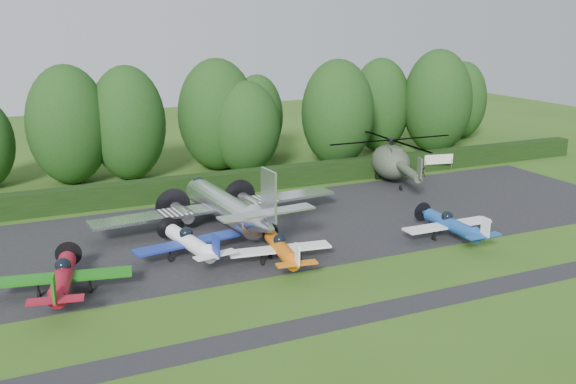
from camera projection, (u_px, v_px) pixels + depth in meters
name	position (u px, v px, depth m)	size (l,w,h in m)	color
ground	(292.00, 280.00, 40.12)	(160.00, 160.00, 0.00)	#2D5016
apron	(237.00, 233.00, 48.91)	(70.00, 18.00, 0.01)	black
taxiway_verge	(337.00, 320.00, 34.85)	(70.00, 2.00, 0.00)	black
hedgerow	(196.00, 197.00, 58.57)	(90.00, 1.60, 2.00)	black
transport_plane	(225.00, 206.00, 49.37)	(20.17, 15.47, 6.46)	silver
light_plane_red	(62.00, 277.00, 37.40)	(7.85, 8.26, 3.02)	maroon
light_plane_white	(190.00, 242.00, 43.31)	(7.53, 7.92, 2.89)	white
light_plane_orange	(282.00, 249.00, 42.36)	(6.93, 7.29, 2.66)	#D5650C
light_plane_blue	(452.00, 225.00, 47.11)	(7.20, 7.57, 2.77)	#184692
helicopter	(391.00, 159.00, 63.32)	(13.42, 15.72, 4.32)	#373F31
sign_board	(439.00, 160.00, 67.71)	(3.26, 0.12, 1.84)	#3F3326
tree_0	(217.00, 115.00, 67.59)	(8.23, 8.23, 11.80)	black
tree_1	(380.00, 105.00, 76.93)	(7.14, 7.14, 11.20)	black
tree_2	(257.00, 116.00, 74.07)	(6.00, 6.00, 9.55)	black
tree_4	(338.00, 113.00, 69.35)	(7.87, 7.87, 11.59)	black
tree_5	(437.00, 102.00, 75.69)	(8.12, 8.12, 12.29)	black
tree_8	(128.00, 123.00, 63.45)	(7.46, 7.46, 11.40)	black
tree_9	(68.00, 125.00, 61.79)	(7.82, 7.82, 11.61)	black
tree_10	(462.00, 100.00, 85.22)	(6.31, 6.31, 10.19)	black
tree_11	(246.00, 127.00, 66.50)	(7.25, 7.25, 9.62)	black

